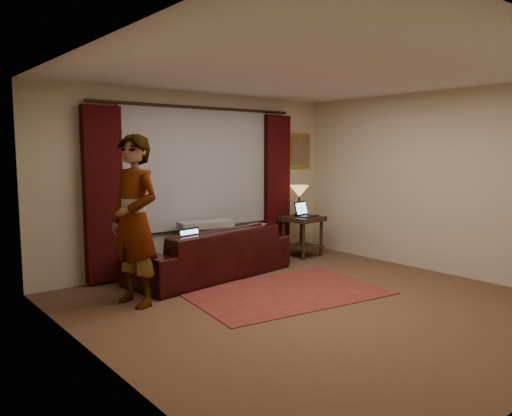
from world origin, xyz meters
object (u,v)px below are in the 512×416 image
at_px(laptop_table, 307,209).
at_px(tiffany_lamp, 299,201).
at_px(laptop_sofa, 196,239).
at_px(person, 134,221).
at_px(end_table, 302,236).
at_px(sofa, 210,243).

bearing_deg(laptop_table, tiffany_lamp, 89.95).
bearing_deg(tiffany_lamp, laptop_sofa, -168.30).
xyz_separation_m(laptop_sofa, laptop_table, (2.35, 0.32, 0.19)).
xyz_separation_m(laptop_sofa, person, (-0.99, -0.29, 0.37)).
height_order(laptop_sofa, end_table, laptop_sofa).
bearing_deg(end_table, laptop_table, -70.11).
bearing_deg(sofa, end_table, 177.54).
distance_m(sofa, laptop_table, 2.01).
bearing_deg(end_table, person, -168.20).
bearing_deg(laptop_table, person, 177.01).
distance_m(laptop_sofa, tiffany_lamp, 2.39).
height_order(sofa, end_table, sofa).
distance_m(sofa, laptop_sofa, 0.46).
height_order(laptop_table, person, person).
xyz_separation_m(end_table, tiffany_lamp, (-0.01, 0.08, 0.59)).
bearing_deg(person, laptop_sofa, 92.63).
distance_m(laptop_sofa, person, 1.10).
relative_size(laptop_sofa, person, 0.19).
xyz_separation_m(sofa, person, (-1.37, -0.52, 0.49)).
height_order(end_table, laptop_table, laptop_table).
bearing_deg(person, laptop_table, 86.71).
relative_size(laptop_table, person, 0.19).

